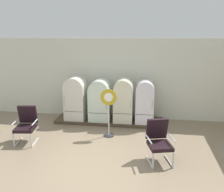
{
  "coord_description": "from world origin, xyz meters",
  "views": [
    {
      "loc": [
        1.29,
        -5.16,
        3.07
      ],
      "look_at": [
        0.13,
        2.75,
        1.01
      ],
      "focal_mm": 40.26,
      "sensor_mm": 36.0,
      "label": 1
    }
  ],
  "objects_px": {
    "refrigerator_0": "(76,97)",
    "refrigerator_3": "(145,100)",
    "sign_stand": "(109,113)",
    "armchair_left": "(26,123)",
    "refrigerator_1": "(100,99)",
    "armchair_right": "(159,140)",
    "refrigerator_2": "(124,99)"
  },
  "relations": [
    {
      "from": "refrigerator_0",
      "to": "refrigerator_3",
      "type": "bearing_deg",
      "value": -0.64
    },
    {
      "from": "refrigerator_0",
      "to": "sign_stand",
      "type": "relative_size",
      "value": 1.01
    },
    {
      "from": "refrigerator_0",
      "to": "armchair_left",
      "type": "distance_m",
      "value": 2.08
    },
    {
      "from": "refrigerator_1",
      "to": "sign_stand",
      "type": "distance_m",
      "value": 1.21
    },
    {
      "from": "refrigerator_0",
      "to": "armchair_right",
      "type": "distance_m",
      "value": 3.68
    },
    {
      "from": "refrigerator_0",
      "to": "refrigerator_1",
      "type": "height_order",
      "value": "refrigerator_0"
    },
    {
      "from": "refrigerator_0",
      "to": "armchair_right",
      "type": "relative_size",
      "value": 1.42
    },
    {
      "from": "refrigerator_1",
      "to": "armchair_right",
      "type": "bearing_deg",
      "value": -51.48
    },
    {
      "from": "refrigerator_3",
      "to": "sign_stand",
      "type": "xyz_separation_m",
      "value": [
        -1.04,
        -1.08,
        -0.13
      ]
    },
    {
      "from": "refrigerator_1",
      "to": "refrigerator_3",
      "type": "distance_m",
      "value": 1.53
    },
    {
      "from": "refrigerator_1",
      "to": "armchair_left",
      "type": "bearing_deg",
      "value": -134.09
    },
    {
      "from": "armchair_right",
      "to": "sign_stand",
      "type": "height_order",
      "value": "sign_stand"
    },
    {
      "from": "refrigerator_1",
      "to": "armchair_left",
      "type": "distance_m",
      "value": 2.56
    },
    {
      "from": "armchair_right",
      "to": "sign_stand",
      "type": "xyz_separation_m",
      "value": [
        -1.43,
        1.3,
        0.18
      ]
    },
    {
      "from": "refrigerator_2",
      "to": "armchair_left",
      "type": "height_order",
      "value": "refrigerator_2"
    },
    {
      "from": "armchair_right",
      "to": "sign_stand",
      "type": "distance_m",
      "value": 1.94
    },
    {
      "from": "refrigerator_1",
      "to": "armchair_right",
      "type": "distance_m",
      "value": 3.09
    },
    {
      "from": "armchair_left",
      "to": "sign_stand",
      "type": "relative_size",
      "value": 0.71
    },
    {
      "from": "sign_stand",
      "to": "refrigerator_1",
      "type": "bearing_deg",
      "value": 113.74
    },
    {
      "from": "refrigerator_2",
      "to": "armchair_left",
      "type": "relative_size",
      "value": 1.4
    },
    {
      "from": "refrigerator_2",
      "to": "armchair_left",
      "type": "distance_m",
      "value": 3.18
    },
    {
      "from": "refrigerator_1",
      "to": "armchair_right",
      "type": "relative_size",
      "value": 1.36
    },
    {
      "from": "refrigerator_2",
      "to": "sign_stand",
      "type": "distance_m",
      "value": 1.16
    },
    {
      "from": "sign_stand",
      "to": "armchair_left",
      "type": "bearing_deg",
      "value": -162.25
    },
    {
      "from": "refrigerator_0",
      "to": "refrigerator_2",
      "type": "bearing_deg",
      "value": -0.12
    },
    {
      "from": "refrigerator_1",
      "to": "sign_stand",
      "type": "relative_size",
      "value": 0.96
    },
    {
      "from": "refrigerator_1",
      "to": "refrigerator_2",
      "type": "relative_size",
      "value": 0.97
    },
    {
      "from": "refrigerator_0",
      "to": "refrigerator_1",
      "type": "bearing_deg",
      "value": -0.32
    },
    {
      "from": "refrigerator_0",
      "to": "refrigerator_3",
      "type": "distance_m",
      "value": 2.37
    },
    {
      "from": "refrigerator_3",
      "to": "armchair_right",
      "type": "xyz_separation_m",
      "value": [
        0.39,
        -2.38,
        -0.31
      ]
    },
    {
      "from": "refrigerator_0",
      "to": "refrigerator_3",
      "type": "relative_size",
      "value": 1.03
    },
    {
      "from": "sign_stand",
      "to": "refrigerator_2",
      "type": "bearing_deg",
      "value": 73.28
    }
  ]
}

